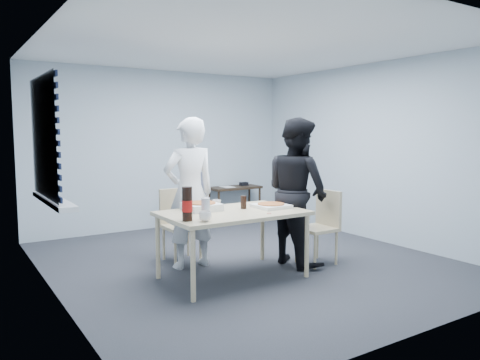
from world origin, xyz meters
TOP-DOWN VIEW (x-y plane):
  - room at (-2.20, 0.40)m, footprint 5.00×5.00m
  - dining_table at (-0.49, -0.48)m, footprint 1.52×0.96m
  - chair_far at (-0.66, 0.53)m, footprint 0.42×0.42m
  - chair_right at (0.75, -0.55)m, footprint 0.42×0.42m
  - person_white at (-0.69, 0.16)m, footprint 0.65×0.42m
  - person_black at (0.48, -0.40)m, footprint 0.47×0.86m
  - side_table at (1.27, 2.28)m, footprint 0.94×0.42m
  - stool at (0.20, 1.74)m, footprint 0.39×0.39m
  - backpack at (0.20, 1.72)m, footprint 0.30×0.22m
  - pizza_box_a at (-0.74, -0.23)m, footprint 0.36×0.36m
  - pizza_box_b at (0.01, -0.50)m, footprint 0.36×0.36m
  - mug_a at (-1.01, -0.81)m, footprint 0.17×0.17m
  - mug_b at (-0.52, -0.19)m, footprint 0.10×0.10m
  - cola_glass at (-0.29, -0.39)m, footprint 0.09×0.09m
  - soda_bottle at (-1.14, -0.69)m, footprint 0.11×0.11m
  - plastic_cups at (-0.94, -0.70)m, footprint 0.11×0.11m
  - rubber_band at (-0.23, -0.80)m, footprint 0.05×0.05m
  - papers at (1.12, 2.29)m, footprint 0.21×0.28m
  - black_box at (1.49, 2.32)m, footprint 0.17×0.15m

SIDE VIEW (x-z plane):
  - stool at x=0.20m, z-range 0.16..0.69m
  - chair_far at x=-0.66m, z-range 0.07..0.96m
  - chair_right at x=0.75m, z-range 0.07..0.96m
  - side_table at x=1.27m, z-range 0.23..0.86m
  - papers at x=1.12m, z-range 0.62..0.63m
  - black_box at x=1.49m, z-range 0.62..0.68m
  - dining_table at x=-0.49m, z-range 0.31..1.05m
  - rubber_band at x=-0.23m, z-range 0.74..0.74m
  - backpack at x=0.20m, z-range 0.53..0.95m
  - pizza_box_b at x=0.01m, z-range 0.74..0.79m
  - pizza_box_a at x=-0.74m, z-range 0.74..0.83m
  - mug_b at x=-0.52m, z-range 0.74..0.83m
  - mug_a at x=-1.01m, z-range 0.74..0.84m
  - cola_glass at x=-0.29m, z-range 0.74..0.89m
  - plastic_cups at x=-0.94m, z-range 0.74..0.95m
  - person_white at x=-0.69m, z-range 0.00..1.77m
  - person_black at x=0.48m, z-range 0.00..1.77m
  - soda_bottle at x=-1.14m, z-range 0.73..1.07m
  - room at x=-2.20m, z-range -1.06..3.94m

